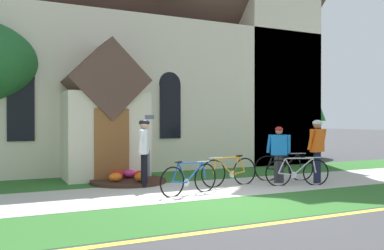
{
  "coord_description": "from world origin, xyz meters",
  "views": [
    {
      "loc": [
        -4.38,
        -7.67,
        1.73
      ],
      "look_at": [
        1.2,
        4.07,
        1.62
      ],
      "focal_mm": 38.39,
      "sensor_mm": 36.0,
      "label": 1
    }
  ],
  "objects": [
    {
      "name": "bicycle_orange",
      "position": [
        2.91,
        1.08,
        0.38
      ],
      "size": [
        1.69,
        0.61,
        0.81
      ],
      "color": "black",
      "rests_on": "ground"
    },
    {
      "name": "cyclist_in_yellow_jersey",
      "position": [
        -0.9,
        2.58,
        1.06
      ],
      "size": [
        0.43,
        0.67,
        1.78
      ],
      "color": "black",
      "rests_on": "ground"
    },
    {
      "name": "flower_bed",
      "position": [
        -1.06,
        3.5,
        0.09
      ],
      "size": [
        2.12,
        2.12,
        0.34
      ],
      "color": "#382319",
      "rests_on": "ground"
    },
    {
      "name": "bicycle_yellow",
      "position": [
        1.26,
        1.85,
        0.39
      ],
      "size": [
        1.77,
        0.16,
        0.84
      ],
      "color": "black",
      "rests_on": "ground"
    },
    {
      "name": "roadside_conifer",
      "position": [
        8.36,
        8.55,
        4.43
      ],
      "size": [
        3.86,
        3.86,
        7.11
      ],
      "color": "#4C3823",
      "rests_on": "ground"
    },
    {
      "name": "church_building",
      "position": [
        1.56,
        9.52,
        4.88
      ],
      "size": [
        14.15,
        10.56,
        13.39
      ],
      "color": "beige",
      "rests_on": "ground"
    },
    {
      "name": "bicycle_silver",
      "position": [
        -0.29,
        1.11,
        0.38
      ],
      "size": [
        1.71,
        0.56,
        0.84
      ],
      "color": "black",
      "rests_on": "ground"
    },
    {
      "name": "ground",
      "position": [
        0.0,
        4.0,
        0.0
      ],
      "size": [
        140.0,
        140.0,
        0.0
      ],
      "primitive_type": "plane",
      "color": "#3D3D3F"
    },
    {
      "name": "sidewalk_slab",
      "position": [
        1.02,
        1.67,
        0.01
      ],
      "size": [
        32.0,
        2.67,
        0.01
      ],
      "primitive_type": "cube",
      "color": "#B7B5AD",
      "rests_on": "ground"
    },
    {
      "name": "distant_hill",
      "position": [
        12.89,
        79.76,
        0.0
      ],
      "size": [
        77.64,
        41.84,
        20.49
      ],
      "primitive_type": "ellipsoid",
      "color": "#847A5B",
      "rests_on": "ground"
    },
    {
      "name": "cyclist_in_green_jersey",
      "position": [
        3.73,
        1.2,
        1.06
      ],
      "size": [
        0.67,
        0.37,
        1.78
      ],
      "color": "#191E38",
      "rests_on": "ground"
    },
    {
      "name": "cyclist_in_white_jersey",
      "position": [
        2.77,
        1.69,
        0.92
      ],
      "size": [
        0.5,
        0.5,
        1.59
      ],
      "color": "#2D2D33",
      "rests_on": "ground"
    },
    {
      "name": "grass_verge",
      "position": [
        1.02,
        -0.76,
        0.0
      ],
      "size": [
        32.0,
        2.19,
        0.01
      ],
      "primitive_type": "cube",
      "color": "#2D6628",
      "rests_on": "ground"
    },
    {
      "name": "bicycle_blue",
      "position": [
        3.19,
        2.0,
        0.39
      ],
      "size": [
        1.65,
        0.68,
        0.85
      ],
      "color": "black",
      "rests_on": "ground"
    },
    {
      "name": "church_sign",
      "position": [
        -1.05,
        3.99,
        1.29
      ],
      "size": [
        1.81,
        0.24,
        1.93
      ],
      "color": "slate",
      "rests_on": "ground"
    },
    {
      "name": "church_lawn",
      "position": [
        1.02,
        4.24,
        0.0
      ],
      "size": [
        24.0,
        2.48,
        0.01
      ],
      "primitive_type": "cube",
      "color": "#2D6628",
      "rests_on": "ground"
    },
    {
      "name": "curb_paint_stripe",
      "position": [
        1.02,
        -2.0,
        0.0
      ],
      "size": [
        28.0,
        0.16,
        0.01
      ],
      "primitive_type": "cube",
      "color": "yellow",
      "rests_on": "ground"
    }
  ]
}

